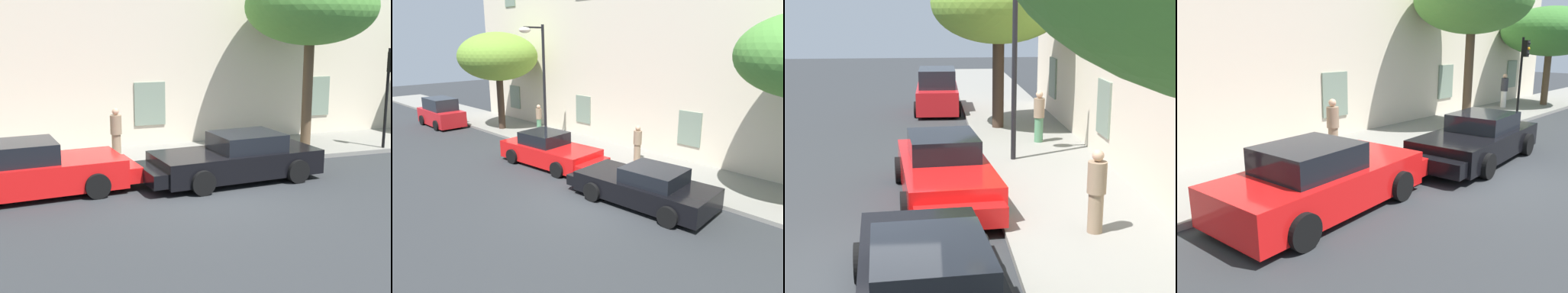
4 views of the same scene
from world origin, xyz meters
TOP-DOWN VIEW (x-y plane):
  - ground_plane at (0.00, 0.00)m, footprint 80.00×80.00m
  - sidewalk at (0.00, 4.15)m, footprint 60.00×3.34m
  - sportscar_red_lead at (-4.04, 1.43)m, footprint 5.04×2.47m
  - sportscar_yellow_flank at (1.05, 1.03)m, footprint 5.18×2.44m
  - hatchback_parked at (-15.15, 1.42)m, footprint 3.71×1.87m
  - tree_midblock at (-11.30, 3.47)m, footprint 4.56×4.56m
  - street_lamp at (-6.96, 2.97)m, footprint 0.44×1.42m
  - pedestrian_admiring at (-1.53, 4.16)m, footprint 0.46×0.46m
  - pedestrian_bystander at (-8.95, 4.47)m, footprint 0.47×0.47m

SIDE VIEW (x-z plane):
  - ground_plane at x=0.00m, z-range 0.00..0.00m
  - sidewalk at x=0.00m, z-range 0.00..0.14m
  - sportscar_yellow_flank at x=1.05m, z-range -0.08..1.25m
  - sportscar_red_lead at x=-4.04m, z-range -0.10..1.31m
  - hatchback_parked at x=-15.15m, z-range -0.08..1.71m
  - pedestrian_admiring at x=-1.53m, z-range 0.15..1.76m
  - pedestrian_bystander at x=-8.95m, z-range 0.16..1.76m
  - street_lamp at x=-6.96m, z-range 1.24..7.13m
  - tree_midblock at x=-11.30m, z-range 1.55..7.17m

